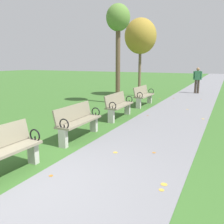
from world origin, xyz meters
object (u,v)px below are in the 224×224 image
(park_bench_2, at_px, (78,121))
(pedestrian_walking, at_px, (197,79))
(tree_2, at_px, (118,23))
(tree_3, at_px, (140,36))
(park_bench_4, at_px, (143,95))
(park_bench_3, at_px, (119,105))

(park_bench_2, xyz_separation_m, pedestrian_walking, (1.70, 10.94, 0.44))
(tree_2, bearing_deg, pedestrian_walking, 61.08)
(park_bench_2, xyz_separation_m, tree_3, (-1.23, 8.29, 2.92))
(park_bench_2, bearing_deg, park_bench_4, 90.00)
(park_bench_4, relative_size, tree_3, 0.37)
(tree_3, distance_m, pedestrian_walking, 4.66)
(park_bench_3, distance_m, pedestrian_walking, 8.52)
(park_bench_2, relative_size, park_bench_3, 1.00)
(park_bench_4, xyz_separation_m, pedestrian_walking, (1.69, 5.55, 0.44))
(pedestrian_walking, bearing_deg, tree_3, -137.76)
(tree_2, height_order, tree_3, tree_2)
(park_bench_3, xyz_separation_m, park_bench_4, (0.00, 2.78, 0.00))
(park_bench_2, relative_size, park_bench_4, 1.00)
(park_bench_3, height_order, pedestrian_walking, pedestrian_walking)
(park_bench_2, bearing_deg, tree_2, 103.77)
(park_bench_3, bearing_deg, pedestrian_walking, 78.51)
(park_bench_2, bearing_deg, pedestrian_walking, 81.20)
(park_bench_4, height_order, pedestrian_walking, pedestrian_walking)
(park_bench_3, distance_m, tree_3, 6.50)
(pedestrian_walking, bearing_deg, tree_2, -118.92)
(park_bench_2, bearing_deg, park_bench_3, 90.00)
(tree_2, bearing_deg, park_bench_2, -76.23)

